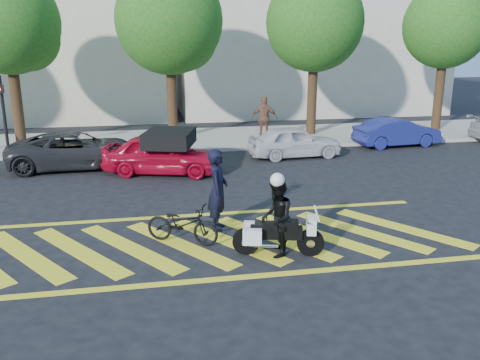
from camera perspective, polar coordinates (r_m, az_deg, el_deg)
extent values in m
plane|color=black|center=(11.80, -3.86, -7.00)|extent=(90.00, 90.00, 0.00)
cube|color=#9E998E|center=(23.28, -7.48, 4.48)|extent=(60.00, 5.00, 0.15)
cube|color=yellow|center=(12.03, -22.82, -7.78)|extent=(2.43, 3.21, 0.01)
cube|color=yellow|center=(11.83, -17.57, -7.64)|extent=(2.43, 3.21, 0.01)
cube|color=yellow|center=(11.74, -12.20, -7.43)|extent=(2.43, 3.21, 0.01)
cube|color=yellow|center=(11.75, -6.79, -7.15)|extent=(2.43, 3.21, 0.01)
cube|color=yellow|center=(11.86, -1.45, -6.82)|extent=(2.43, 3.21, 0.01)
cube|color=yellow|center=(12.07, 3.75, -6.43)|extent=(2.43, 3.21, 0.01)
cube|color=yellow|center=(12.37, 8.71, -6.02)|extent=(2.43, 3.21, 0.01)
cube|color=yellow|center=(12.77, 13.40, -5.58)|extent=(2.43, 3.21, 0.01)
cube|color=yellow|center=(13.24, 17.78, -5.14)|extent=(2.43, 3.21, 0.01)
cube|color=yellow|center=(10.08, -2.52, -11.08)|extent=(12.00, 0.20, 0.01)
cube|color=yellow|center=(13.56, -4.84, -3.93)|extent=(12.00, 0.20, 0.01)
cube|color=beige|center=(32.53, -23.58, 15.24)|extent=(16.00, 8.00, 10.00)
cube|color=beige|center=(33.44, 7.46, 17.19)|extent=(16.00, 8.00, 11.00)
cylinder|color=black|center=(23.55, -23.80, 8.17)|extent=(0.44, 0.44, 4.00)
sphere|color=#175516|center=(23.42, -24.67, 15.82)|extent=(4.20, 4.20, 4.20)
sphere|color=#175516|center=(23.58, -22.87, 14.46)|extent=(2.73, 2.73, 2.73)
cylinder|color=black|center=(22.99, -7.65, 9.19)|extent=(0.44, 0.44, 4.00)
sphere|color=#175516|center=(22.86, -7.96, 17.35)|extent=(4.60, 4.60, 4.60)
sphere|color=#175516|center=(23.19, -6.39, 15.67)|extent=(2.99, 2.99, 2.99)
cylinder|color=black|center=(24.23, 8.10, 9.50)|extent=(0.44, 0.44, 4.00)
sphere|color=#175516|center=(24.11, 8.40, 17.11)|extent=(4.40, 4.40, 4.40)
sphere|color=#175516|center=(24.58, 9.48, 15.49)|extent=(2.86, 2.86, 2.86)
cylinder|color=black|center=(27.02, 21.45, 9.21)|extent=(0.44, 0.44, 4.00)
sphere|color=#175516|center=(26.90, 22.13, 15.77)|extent=(4.00, 4.00, 4.00)
sphere|color=#175516|center=(27.47, 22.74, 14.42)|extent=(2.60, 2.60, 2.60)
cylinder|color=black|center=(21.48, -24.93, 6.36)|extent=(0.12, 0.12, 3.20)
imported|color=black|center=(12.26, -2.51, -1.11)|extent=(0.66, 0.83, 2.00)
imported|color=black|center=(11.66, -6.49, -4.93)|extent=(1.81, 1.34, 0.91)
cylinder|color=black|center=(11.06, 0.68, -6.89)|extent=(0.60, 0.26, 0.59)
cylinder|color=silver|center=(11.06, 0.68, -6.89)|extent=(0.21, 0.18, 0.18)
cylinder|color=black|center=(11.09, 7.92, -6.98)|extent=(0.60, 0.26, 0.59)
cylinder|color=silver|center=(11.09, 7.92, -6.98)|extent=(0.21, 0.18, 0.18)
cube|color=black|center=(10.97, 4.09, -5.88)|extent=(1.14, 0.49, 0.27)
cube|color=black|center=(10.92, 5.52, -5.02)|extent=(0.45, 0.36, 0.20)
cube|color=black|center=(10.91, 2.94, -5.08)|extent=(0.55, 0.41, 0.11)
cube|color=silver|center=(10.95, 8.00, -5.05)|extent=(0.28, 0.41, 0.36)
cube|color=silver|center=(11.20, 1.47, -5.53)|extent=(0.43, 0.25, 0.34)
cube|color=silver|center=(10.77, 1.39, -6.42)|extent=(0.43, 0.25, 0.34)
imported|color=black|center=(10.84, 4.13, -4.27)|extent=(0.82, 0.95, 1.69)
imported|color=#B00823|center=(17.67, -8.75, 2.88)|extent=(4.30, 2.63, 1.37)
imported|color=#222325|center=(19.18, -17.94, 3.21)|extent=(4.75, 2.31, 1.30)
imported|color=silver|center=(20.06, 6.15, 4.31)|extent=(3.72, 1.69, 1.24)
imported|color=navy|center=(23.04, 17.22, 5.15)|extent=(3.82, 1.64, 1.23)
imported|color=brown|center=(22.57, 2.77, 6.94)|extent=(1.21, 0.72, 1.94)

